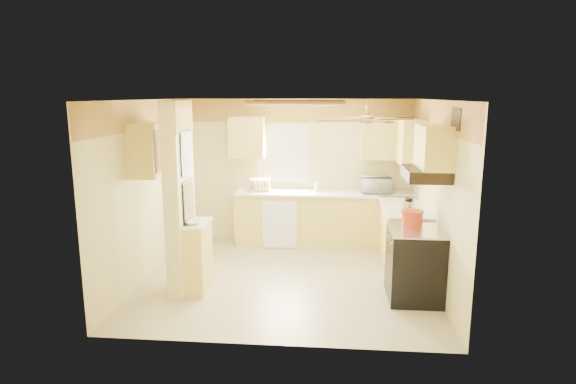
# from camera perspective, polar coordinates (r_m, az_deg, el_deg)

# --- Properties ---
(floor) EXTENTS (4.00, 4.00, 0.00)m
(floor) POSITION_cam_1_polar(r_m,az_deg,el_deg) (6.98, -0.07, -10.11)
(floor) COLOR tan
(floor) RESTS_ON ground
(ceiling) EXTENTS (4.00, 4.00, 0.00)m
(ceiling) POSITION_cam_1_polar(r_m,az_deg,el_deg) (6.49, -0.08, 10.87)
(ceiling) COLOR white
(ceiling) RESTS_ON wall_back
(wall_back) EXTENTS (4.00, 0.00, 4.00)m
(wall_back) POSITION_cam_1_polar(r_m,az_deg,el_deg) (8.49, 1.08, 2.53)
(wall_back) COLOR #DCCD86
(wall_back) RESTS_ON floor
(wall_front) EXTENTS (4.00, 0.00, 4.00)m
(wall_front) POSITION_cam_1_polar(r_m,az_deg,el_deg) (4.79, -2.13, -4.50)
(wall_front) COLOR #DCCD86
(wall_front) RESTS_ON floor
(wall_left) EXTENTS (0.00, 3.80, 3.80)m
(wall_left) POSITION_cam_1_polar(r_m,az_deg,el_deg) (7.09, -16.40, 0.28)
(wall_left) COLOR #DCCD86
(wall_left) RESTS_ON floor
(wall_right) EXTENTS (0.00, 3.80, 3.80)m
(wall_right) POSITION_cam_1_polar(r_m,az_deg,el_deg) (6.75, 17.09, -0.30)
(wall_right) COLOR #DCCD86
(wall_right) RESTS_ON floor
(wallpaper_border) EXTENTS (4.00, 0.02, 0.40)m
(wallpaper_border) POSITION_cam_1_polar(r_m,az_deg,el_deg) (8.37, 1.09, 9.62)
(wallpaper_border) COLOR #EEB746
(wallpaper_border) RESTS_ON wall_back
(partition_column) EXTENTS (0.20, 0.70, 2.50)m
(partition_column) POSITION_cam_1_polar(r_m,az_deg,el_deg) (6.36, -12.73, -0.77)
(partition_column) COLOR #DCCD86
(partition_column) RESTS_ON floor
(partition_ledge) EXTENTS (0.25, 0.55, 0.90)m
(partition_ledge) POSITION_cam_1_polar(r_m,az_deg,el_deg) (6.51, -10.56, -7.71)
(partition_ledge) COLOR #E8D86D
(partition_ledge) RESTS_ON floor
(ledge_top) EXTENTS (0.28, 0.58, 0.04)m
(ledge_top) POSITION_cam_1_polar(r_m,az_deg,el_deg) (6.38, -10.72, -3.71)
(ledge_top) COLOR white
(ledge_top) RESTS_ON partition_ledge
(lower_cabinets_back) EXTENTS (3.00, 0.60, 0.90)m
(lower_cabinets_back) POSITION_cam_1_polar(r_m,az_deg,el_deg) (8.34, 4.35, -3.28)
(lower_cabinets_back) COLOR #E8D86D
(lower_cabinets_back) RESTS_ON floor
(lower_cabinets_right) EXTENTS (0.60, 1.40, 0.90)m
(lower_cabinets_right) POSITION_cam_1_polar(r_m,az_deg,el_deg) (7.46, 13.53, -5.35)
(lower_cabinets_right) COLOR #E8D86D
(lower_cabinets_right) RESTS_ON floor
(countertop_back) EXTENTS (3.04, 0.64, 0.04)m
(countertop_back) POSITION_cam_1_polar(r_m,az_deg,el_deg) (8.22, 4.39, -0.13)
(countertop_back) COLOR white
(countertop_back) RESTS_ON lower_cabinets_back
(countertop_right) EXTENTS (0.64, 1.44, 0.04)m
(countertop_right) POSITION_cam_1_polar(r_m,az_deg,el_deg) (7.34, 13.62, -1.84)
(countertop_right) COLOR white
(countertop_right) RESTS_ON lower_cabinets_right
(dishwasher_panel) EXTENTS (0.58, 0.02, 0.80)m
(dishwasher_panel) POSITION_cam_1_polar(r_m,az_deg,el_deg) (8.09, -1.02, -3.87)
(dishwasher_panel) COLOR white
(dishwasher_panel) RESTS_ON lower_cabinets_back
(window) EXTENTS (0.92, 0.02, 1.02)m
(window) POSITION_cam_1_polar(r_m,az_deg,el_deg) (8.46, -0.62, 4.55)
(window) COLOR white
(window) RESTS_ON wall_back
(upper_cab_back_left) EXTENTS (0.60, 0.35, 0.70)m
(upper_cab_back_left) POSITION_cam_1_polar(r_m,az_deg,el_deg) (8.35, -4.86, 6.49)
(upper_cab_back_left) COLOR #E8D86D
(upper_cab_back_left) RESTS_ON wall_back
(upper_cab_back_right) EXTENTS (0.90, 0.35, 0.70)m
(upper_cab_back_right) POSITION_cam_1_polar(r_m,az_deg,el_deg) (8.28, 11.83, 6.24)
(upper_cab_back_right) COLOR #E8D86D
(upper_cab_back_right) RESTS_ON wall_back
(upper_cab_right) EXTENTS (0.35, 1.00, 0.70)m
(upper_cab_right) POSITION_cam_1_polar(r_m,az_deg,el_deg) (7.85, 14.23, 5.87)
(upper_cab_right) COLOR #E8D86D
(upper_cab_right) RESTS_ON wall_right
(upper_cab_left_wall) EXTENTS (0.35, 0.75, 0.70)m
(upper_cab_left_wall) POSITION_cam_1_polar(r_m,az_deg,el_deg) (6.71, -16.06, 4.88)
(upper_cab_left_wall) COLOR #E8D86D
(upper_cab_left_wall) RESTS_ON wall_left
(upper_cab_over_stove) EXTENTS (0.35, 0.76, 0.52)m
(upper_cab_over_stove) POSITION_cam_1_polar(r_m,az_deg,el_deg) (6.08, 16.91, 5.14)
(upper_cab_over_stove) COLOR #E8D86D
(upper_cab_over_stove) RESTS_ON wall_right
(stove) EXTENTS (0.68, 0.77, 0.92)m
(stove) POSITION_cam_1_polar(r_m,az_deg,el_deg) (6.37, 14.75, -8.23)
(stove) COLOR black
(stove) RESTS_ON floor
(range_hood) EXTENTS (0.50, 0.76, 0.14)m
(range_hood) POSITION_cam_1_polar(r_m,az_deg,el_deg) (6.10, 15.95, 2.09)
(range_hood) COLOR black
(range_hood) RESTS_ON upper_cab_over_stove
(poster_menu) EXTENTS (0.02, 0.42, 0.57)m
(poster_menu) POSITION_cam_1_polar(r_m,az_deg,el_deg) (6.23, -11.99, 4.61)
(poster_menu) COLOR black
(poster_menu) RESTS_ON partition_column
(poster_nashville) EXTENTS (0.02, 0.42, 0.57)m
(poster_nashville) POSITION_cam_1_polar(r_m,az_deg,el_deg) (6.34, -11.75, -1.24)
(poster_nashville) COLOR black
(poster_nashville) RESTS_ON partition_column
(ceiling_light_panel) EXTENTS (1.35, 0.95, 0.06)m
(ceiling_light_panel) POSITION_cam_1_polar(r_m,az_deg,el_deg) (6.99, 1.13, 10.54)
(ceiling_light_panel) COLOR brown
(ceiling_light_panel) RESTS_ON ceiling
(ceiling_fan) EXTENTS (1.15, 1.15, 0.26)m
(ceiling_fan) POSITION_cam_1_polar(r_m,az_deg,el_deg) (5.79, 9.30, 8.53)
(ceiling_fan) COLOR gold
(ceiling_fan) RESTS_ON ceiling
(vent_grate) EXTENTS (0.02, 0.40, 0.25)m
(vent_grate) POSITION_cam_1_polar(r_m,az_deg,el_deg) (5.75, 19.34, 8.16)
(vent_grate) COLOR black
(vent_grate) RESTS_ON wall_right
(microwave) EXTENTS (0.49, 0.34, 0.27)m
(microwave) POSITION_cam_1_polar(r_m,az_deg,el_deg) (8.24, 10.42, 0.83)
(microwave) COLOR white
(microwave) RESTS_ON countertop_back
(bowl) EXTENTS (0.25, 0.25, 0.05)m
(bowl) POSITION_cam_1_polar(r_m,az_deg,el_deg) (6.27, -11.18, -3.58)
(bowl) COLOR white
(bowl) RESTS_ON ledge_top
(dutch_oven) EXTENTS (0.29, 0.29, 0.19)m
(dutch_oven) POSITION_cam_1_polar(r_m,az_deg,el_deg) (6.40, 14.51, -2.96)
(dutch_oven) COLOR #B32E19
(dutch_oven) RESTS_ON stove
(kettle) EXTENTS (0.16, 0.16, 0.25)m
(kettle) POSITION_cam_1_polar(r_m,az_deg,el_deg) (6.72, 14.10, -1.87)
(kettle) COLOR silver
(kettle) RESTS_ON countertop_right
(dish_rack) EXTENTS (0.38, 0.29, 0.21)m
(dish_rack) POSITION_cam_1_polar(r_m,az_deg,el_deg) (8.33, -3.36, 0.70)
(dish_rack) COLOR tan
(dish_rack) RESTS_ON countertop_back
(utensil_crock) EXTENTS (0.11, 0.11, 0.23)m
(utensil_crock) POSITION_cam_1_polar(r_m,az_deg,el_deg) (8.29, 3.52, 0.65)
(utensil_crock) COLOR white
(utensil_crock) RESTS_ON countertop_back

